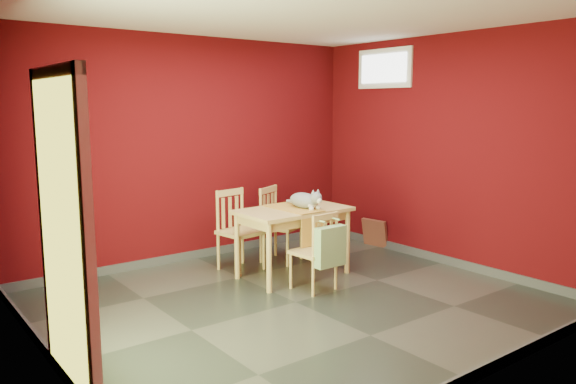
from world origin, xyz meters
TOP-DOWN VIEW (x-y plane):
  - ground at (0.00, 0.00)m, footprint 4.50×4.50m
  - room_shell at (0.00, 0.00)m, footprint 4.50×4.50m
  - doorway at (-2.23, -0.40)m, footprint 0.06×1.01m
  - window at (2.23, 1.00)m, footprint 0.05×0.90m
  - outlet_plate at (1.60, 1.99)m, footprint 0.08×0.02m
  - dining_table at (0.50, 0.69)m, footprint 1.23×0.73m
  - table_runner at (0.50, 0.57)m, footprint 0.35×0.71m
  - chair_far_left at (0.17, 1.29)m, footprint 0.49×0.49m
  - chair_far_right at (0.74, 1.29)m, footprint 0.56×0.56m
  - chair_near at (0.39, 0.16)m, footprint 0.41×0.41m
  - tote_bag at (0.40, -0.04)m, footprint 0.34×0.20m
  - cat at (0.62, 0.65)m, footprint 0.31×0.50m
  - picture_frame at (2.19, 1.06)m, footprint 0.18×0.38m

SIDE VIEW (x-z plane):
  - ground at x=0.00m, z-range 0.00..0.00m
  - room_shell at x=0.00m, z-range -2.20..2.30m
  - picture_frame at x=2.19m, z-range 0.00..0.37m
  - outlet_plate at x=1.60m, z-range 0.24..0.36m
  - chair_near at x=0.39m, z-range 0.01..0.83m
  - chair_far_right at x=0.74m, z-range 0.01..0.92m
  - chair_far_left at x=0.17m, z-range 0.01..0.94m
  - tote_bag at x=0.40m, z-range 0.27..0.74m
  - dining_table at x=0.50m, z-range 0.29..1.05m
  - table_runner at x=0.50m, z-range 0.53..0.89m
  - cat at x=0.62m, z-range 0.76..1.00m
  - doorway at x=-2.23m, z-range 0.06..2.19m
  - window at x=2.23m, z-range 2.10..2.60m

